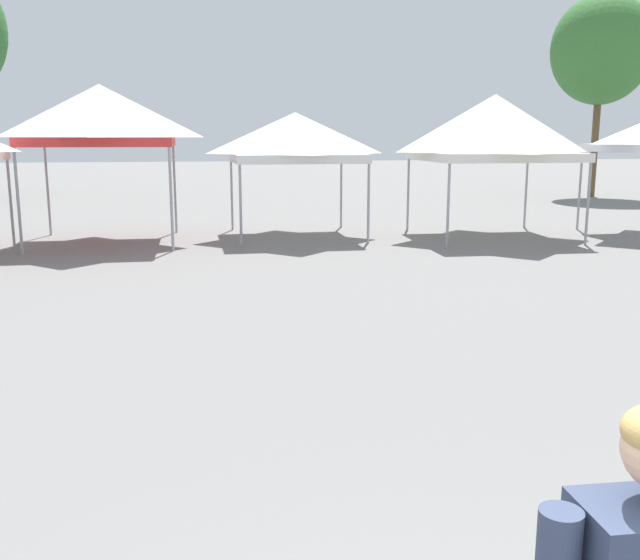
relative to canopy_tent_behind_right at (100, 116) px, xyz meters
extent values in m
cylinder|color=#9E9EA3|center=(-1.99, -0.23, -1.81)|extent=(0.06, 0.06, 2.11)
cylinder|color=#9E9EA3|center=(-1.53, -1.53, -1.67)|extent=(0.06, 0.06, 2.39)
cylinder|color=#9E9EA3|center=(1.53, -1.53, -1.67)|extent=(0.06, 0.06, 2.39)
cylinder|color=#9E9EA3|center=(-1.53, 1.53, -1.67)|extent=(0.06, 0.06, 2.39)
cylinder|color=#9E9EA3|center=(1.53, 1.53, -1.67)|extent=(0.06, 0.06, 2.39)
pyramid|color=white|center=(0.00, 0.00, 0.10)|extent=(3.22, 3.22, 1.16)
cube|color=red|center=(0.00, 0.00, -0.58)|extent=(3.19, 3.19, 0.20)
cylinder|color=#9E9EA3|center=(3.01, -1.12, -1.86)|extent=(0.06, 0.06, 2.00)
cylinder|color=#9E9EA3|center=(5.92, -1.08, -1.86)|extent=(0.06, 0.06, 2.00)
cylinder|color=#9E9EA3|center=(2.97, 1.79, -1.86)|extent=(0.06, 0.06, 2.00)
cylinder|color=#9E9EA3|center=(5.88, 1.83, -1.86)|extent=(0.06, 0.06, 2.00)
pyramid|color=white|center=(4.45, 0.36, -0.38)|extent=(3.10, 3.10, 0.97)
cube|color=white|center=(4.45, 0.36, -0.96)|extent=(3.07, 3.07, 0.20)
cylinder|color=#9E9EA3|center=(7.43, -2.19, -1.85)|extent=(0.06, 0.06, 2.04)
cylinder|color=#9E9EA3|center=(10.67, -2.27, -1.85)|extent=(0.06, 0.06, 2.04)
cylinder|color=#9E9EA3|center=(7.51, 1.06, -1.85)|extent=(0.06, 0.06, 2.04)
cylinder|color=#9E9EA3|center=(10.75, 0.98, -1.85)|extent=(0.06, 0.06, 2.04)
pyramid|color=white|center=(9.09, -0.61, -0.15)|extent=(3.49, 3.49, 1.35)
cube|color=white|center=(9.09, -0.61, -0.93)|extent=(3.46, 3.46, 0.20)
cylinder|color=#9E9EA3|center=(11.93, 0.32, -1.75)|extent=(0.06, 0.06, 2.23)
cylinder|color=brown|center=(17.91, 9.90, -0.76)|extent=(0.28, 0.28, 4.20)
ellipsoid|color=#387233|center=(17.91, 9.90, 2.88)|extent=(3.87, 3.87, 4.26)
camera|label=1|loc=(2.01, -17.02, -0.45)|focal=40.28mm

